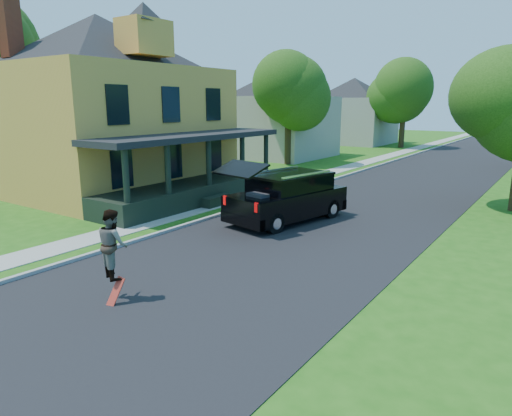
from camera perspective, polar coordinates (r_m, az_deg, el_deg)
The scene contains 13 objects.
ground at distance 12.71m, azimuth -3.42°, elevation -7.64°, with size 140.00×140.00×0.00m, color #205711.
street at distance 30.57m, azimuth 20.43°, elevation 3.76°, with size 8.00×120.00×0.02m, color black.
curb at distance 31.79m, azimuth 13.36°, elevation 4.55°, with size 0.15×120.00×0.12m, color gray.
sidewalk at distance 32.38m, azimuth 10.80°, elevation 4.82°, with size 1.30×120.00×0.03m, color #9A9A92.
front_walk at distance 23.24m, azimuth -12.77°, elevation 1.57°, with size 6.50×1.20×0.03m, color #9A9A92.
main_house at distance 25.35m, azimuth -18.57°, elevation 13.36°, with size 15.56×15.56×10.10m.
neighbor_house_mid at distance 39.33m, azimuth 2.74°, elevation 12.57°, with size 12.78×12.78×8.30m.
neighbor_house_far at distance 53.57m, azimuth 12.09°, elevation 12.41°, with size 12.78×12.78×8.30m.
black_suv at distance 17.54m, azimuth 3.91°, elevation 1.37°, with size 3.00×5.62×2.48m.
skateboarder at distance 10.96m, azimuth -17.47°, elevation -4.28°, with size 0.95×0.85×1.62m.
skateboard at distance 10.96m, azimuth -17.15°, elevation -10.19°, with size 0.29×0.40×0.71m.
tree_left_mid at distance 34.25m, azimuth 4.13°, elevation 14.72°, with size 5.57×5.32×8.24m.
tree_left_far at distance 49.59m, azimuth 18.10°, elevation 13.95°, with size 7.04×7.17×8.99m.
Camera 1 is at (7.38, -9.33, 4.47)m, focal length 32.00 mm.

